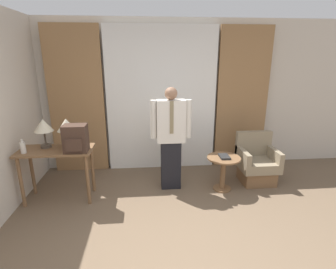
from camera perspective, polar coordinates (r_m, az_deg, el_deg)
name	(u,v)px	position (r m, az deg, el deg)	size (l,w,h in m)	color
wall_back	(161,96)	(4.89, -1.50, 8.36)	(10.00, 0.06, 2.70)	beige
curtain_sheer_center	(162,100)	(4.77, -1.39, 7.42)	(1.97, 0.06, 2.58)	white
curtain_drape_left	(77,102)	(4.91, -19.25, 6.75)	(0.95, 0.06, 2.58)	#997047
curtain_drape_right	(242,99)	(5.09, 15.83, 7.39)	(0.95, 0.06, 2.58)	#997047
desk	(57,159)	(4.13, -23.07, -4.86)	(1.03, 0.50, 0.79)	brown
table_lamp_left	(43,127)	(4.14, -25.48, 1.52)	(0.26, 0.26, 0.42)	#4C4238
table_lamp_right	(66,126)	(4.04, -21.25, 1.67)	(0.26, 0.26, 0.42)	#4C4238
bottle_near_edge	(23,147)	(4.09, -29.03, -2.48)	(0.07, 0.07, 0.20)	silver
backpack	(76,138)	(3.83, -19.48, -0.83)	(0.32, 0.26, 0.38)	#422D23
person	(171,136)	(4.04, 0.63, -0.24)	(0.62, 0.21, 1.63)	black
armchair	(256,164)	(4.70, 18.70, -6.08)	(0.61, 0.57, 0.83)	brown
side_table	(223,168)	(4.25, 11.93, -7.09)	(0.52, 0.52, 0.55)	brown
book	(224,157)	(4.17, 12.15, -4.71)	(0.15, 0.22, 0.03)	black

